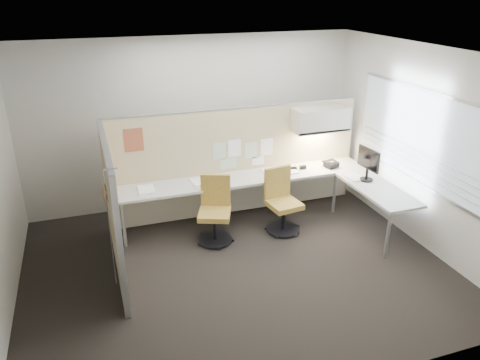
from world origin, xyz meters
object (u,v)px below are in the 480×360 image
object	(u,v)px
desk	(269,185)
chair_right	(282,203)
chair_left	(215,212)
monitor	(368,162)
phone	(331,164)

from	to	relation	value
desk	chair_right	distance (m)	0.40
chair_left	monitor	xyz separation A→B (m)	(2.36, -0.25, 0.57)
phone	chair_left	bearing A→B (deg)	177.27
chair_left	phone	distance (m)	2.18
chair_left	chair_right	size ratio (longest dim) A/B	0.99
chair_right	monitor	xyz separation A→B (m)	(1.31, -0.21, 0.57)
monitor	phone	distance (m)	0.75
chair_left	phone	size ratio (longest dim) A/B	3.90
monitor	chair_left	bearing A→B (deg)	79.96
desk	chair_left	xyz separation A→B (m)	(-0.99, -0.33, -0.15)
desk	chair_left	bearing A→B (deg)	-161.58
chair_right	phone	distance (m)	1.21
chair_left	monitor	world-z (taller)	monitor
desk	phone	world-z (taller)	phone
chair_right	monitor	world-z (taller)	monitor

